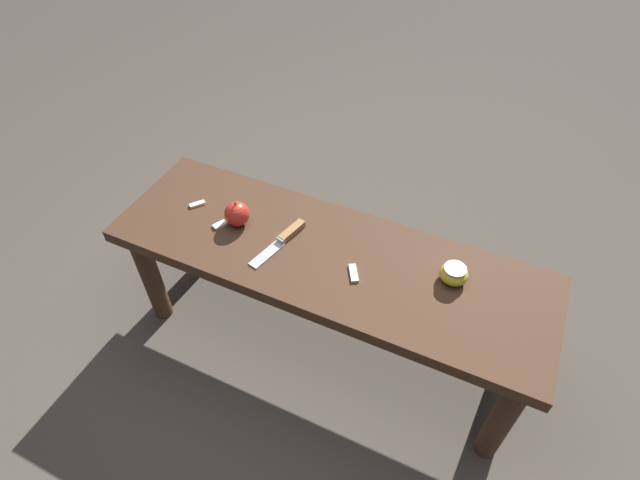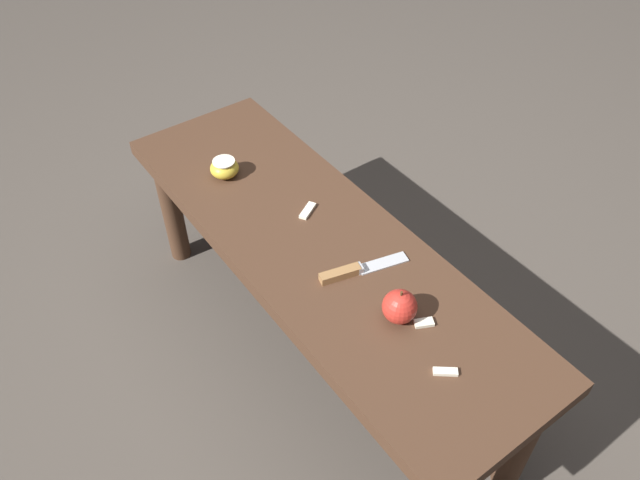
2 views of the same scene
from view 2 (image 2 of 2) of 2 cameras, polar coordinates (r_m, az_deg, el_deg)
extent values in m
plane|color=#4C443D|center=(1.85, -0.18, -9.93)|extent=(8.00, 8.00, 0.00)
cube|color=#472D1E|center=(1.52, -0.22, -0.53)|extent=(1.29, 0.41, 0.04)
cylinder|color=#472D1E|center=(1.54, 17.98, -16.85)|extent=(0.06, 0.06, 0.41)
cylinder|color=#472D1E|center=(2.10, -6.41, 5.95)|extent=(0.06, 0.06, 0.41)
cylinder|color=#472D1E|center=(2.01, -13.41, 2.82)|extent=(0.06, 0.06, 0.41)
cube|color=#B7BABF|center=(1.46, 5.77, -2.13)|extent=(0.06, 0.12, 0.00)
cube|color=#B7BABF|center=(1.43, 3.63, -2.61)|extent=(0.03, 0.02, 0.02)
cube|color=#9E7042|center=(1.42, 1.85, -3.12)|extent=(0.05, 0.10, 0.02)
sphere|color=red|center=(1.33, 7.21, -6.12)|extent=(0.08, 0.08, 0.08)
cylinder|color=#4C3319|center=(1.29, 7.36, -4.98)|extent=(0.01, 0.01, 0.01)
ellipsoid|color=gold|center=(1.70, -8.72, 6.51)|extent=(0.08, 0.08, 0.05)
cylinder|color=white|center=(1.68, -8.81, 7.12)|extent=(0.06, 0.06, 0.00)
cube|color=white|center=(1.35, 9.48, -7.48)|extent=(0.04, 0.05, 0.01)
cube|color=white|center=(1.58, -1.14, 2.71)|extent=(0.05, 0.06, 0.01)
cube|color=white|center=(1.29, 11.39, -11.72)|extent=(0.04, 0.05, 0.01)
camera|label=1|loc=(1.96, 19.34, 42.75)|focal=28.00mm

